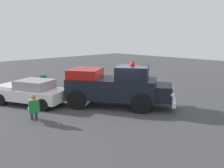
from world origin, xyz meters
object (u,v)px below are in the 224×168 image
at_px(classic_hot_rod, 31,92).
at_px(lawn_chair_near_truck, 34,110).
at_px(lawn_chair_by_car, 44,81).
at_px(vintage_fire_truck, 116,86).
at_px(spectator_seated, 34,107).

bearing_deg(classic_hot_rod, lawn_chair_near_truck, -24.10).
xyz_separation_m(lawn_chair_near_truck, lawn_chair_by_car, (-6.17, 3.98, 0.00)).
relative_size(vintage_fire_truck, spectator_seated, 4.77).
distance_m(classic_hot_rod, lawn_chair_near_truck, 3.19).
bearing_deg(classic_hot_rod, spectator_seated, -24.11).
distance_m(classic_hot_rod, lawn_chair_by_car, 4.22).
relative_size(classic_hot_rod, lawn_chair_by_car, 4.64).
relative_size(vintage_fire_truck, classic_hot_rod, 1.30).
relative_size(classic_hot_rod, lawn_chair_near_truck, 4.64).
bearing_deg(lawn_chair_near_truck, lawn_chair_by_car, 147.17).
height_order(vintage_fire_truck, lawn_chair_by_car, vintage_fire_truck).
bearing_deg(spectator_seated, lawn_chair_near_truck, -23.91).
distance_m(lawn_chair_near_truck, spectator_seated, 0.17).
height_order(lawn_chair_by_car, spectator_seated, spectator_seated).
height_order(lawn_chair_near_truck, lawn_chair_by_car, same).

